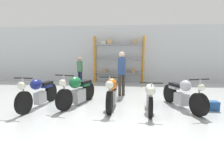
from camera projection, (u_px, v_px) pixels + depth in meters
name	position (u px, v px, depth m)	size (l,w,h in m)	color
ground_plane	(111.00, 107.00, 5.65)	(30.00, 30.00, 0.00)	#B2B7B7
back_wall	(119.00, 54.00, 11.43)	(30.00, 0.08, 3.60)	silver
shelving_rack	(119.00, 59.00, 11.12)	(3.17, 0.63, 2.90)	orange
motorcycle_blue	(39.00, 92.00, 5.60)	(0.57, 2.17, 1.05)	black
motorcycle_green	(77.00, 91.00, 5.89)	(0.91, 2.05, 1.09)	black
motorcycle_orange	(112.00, 93.00, 5.62)	(0.60, 2.08, 1.07)	black
motorcycle_white	(150.00, 95.00, 5.30)	(0.60, 1.99, 0.95)	black
motorcycle_silver	(183.00, 95.00, 5.49)	(0.88, 2.11, 1.03)	black
person_browsing	(80.00, 69.00, 10.10)	(0.44, 0.44, 1.59)	#1E2338
person_near_rack	(122.00, 70.00, 7.17)	(0.45, 0.45, 1.82)	#38332D
toolbox	(210.00, 106.00, 5.32)	(0.44, 0.26, 0.28)	#1E4C8C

